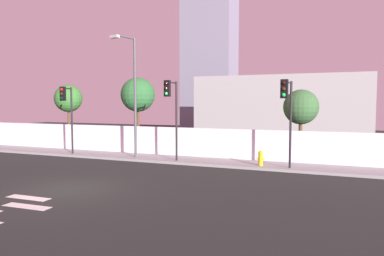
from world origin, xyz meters
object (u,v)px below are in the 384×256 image
(fire_hydrant, at_px, (261,158))
(traffic_light_left, at_px, (287,104))
(roadside_tree_midright, at_px, (301,107))
(street_lamp_curbside, at_px, (132,88))
(roadside_tree_midleft, at_px, (138,95))
(roadside_tree_leftmost, at_px, (68,99))
(traffic_light_right, at_px, (67,105))
(traffic_light_center, at_px, (172,103))

(fire_hydrant, bearing_deg, traffic_light_left, -33.67)
(fire_hydrant, bearing_deg, roadside_tree_midright, 62.71)
(street_lamp_curbside, distance_m, fire_hydrant, 8.75)
(roadside_tree_midleft, height_order, roadside_tree_midright, roadside_tree_midleft)
(roadside_tree_leftmost, bearing_deg, traffic_light_left, -14.09)
(traffic_light_right, relative_size, street_lamp_curbside, 0.60)
(traffic_light_center, xyz_separation_m, roadside_tree_leftmost, (-10.90, 4.08, 0.34))
(traffic_light_left, distance_m, traffic_light_center, 6.42)
(traffic_light_right, bearing_deg, traffic_light_center, -0.69)
(roadside_tree_leftmost, distance_m, roadside_tree_midleft, 6.30)
(traffic_light_left, relative_size, traffic_light_right, 1.02)
(street_lamp_curbside, bearing_deg, roadside_tree_leftmost, 156.48)
(traffic_light_left, xyz_separation_m, traffic_light_center, (-6.41, 0.27, 0.07))
(traffic_light_center, distance_m, traffic_light_right, 7.54)
(traffic_light_center, relative_size, roadside_tree_leftmost, 0.93)
(fire_hydrant, bearing_deg, street_lamp_curbside, -179.24)
(traffic_light_right, relative_size, roadside_tree_midright, 1.02)
(roadside_tree_midleft, bearing_deg, traffic_light_right, -126.43)
(fire_hydrant, bearing_deg, traffic_light_center, -171.89)
(traffic_light_right, distance_m, fire_hydrant, 12.81)
(roadside_tree_midright, bearing_deg, traffic_light_right, -164.35)
(traffic_light_center, bearing_deg, roadside_tree_midright, 31.35)
(traffic_light_center, height_order, street_lamp_curbside, street_lamp_curbside)
(street_lamp_curbside, height_order, roadside_tree_leftmost, street_lamp_curbside)
(traffic_light_left, xyz_separation_m, roadside_tree_midleft, (-11.01, 4.34, 0.65))
(street_lamp_curbside, relative_size, fire_hydrant, 8.95)
(traffic_light_left, bearing_deg, roadside_tree_leftmost, 165.91)
(roadside_tree_leftmost, bearing_deg, street_lamp_curbside, -23.52)
(traffic_light_right, height_order, roadside_tree_midleft, roadside_tree_midleft)
(traffic_light_center, height_order, fire_hydrant, traffic_light_center)
(traffic_light_left, bearing_deg, roadside_tree_midright, 86.36)
(traffic_light_right, xyz_separation_m, roadside_tree_midleft, (2.94, 3.99, 0.73))
(street_lamp_curbside, relative_size, roadside_tree_leftmost, 1.48)
(fire_hydrant, relative_size, roadside_tree_leftmost, 0.16)
(traffic_light_right, xyz_separation_m, fire_hydrant, (12.49, 0.61, -2.78))
(fire_hydrant, xyz_separation_m, roadside_tree_midright, (1.74, 3.37, 2.67))
(roadside_tree_leftmost, bearing_deg, traffic_light_center, -20.51)
(roadside_tree_leftmost, bearing_deg, fire_hydrant, -12.01)
(street_lamp_curbside, height_order, fire_hydrant, street_lamp_curbside)
(street_lamp_curbside, bearing_deg, traffic_light_center, -11.66)
(street_lamp_curbside, bearing_deg, roadside_tree_midleft, 115.89)
(roadside_tree_midright, bearing_deg, roadside_tree_leftmost, -180.00)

